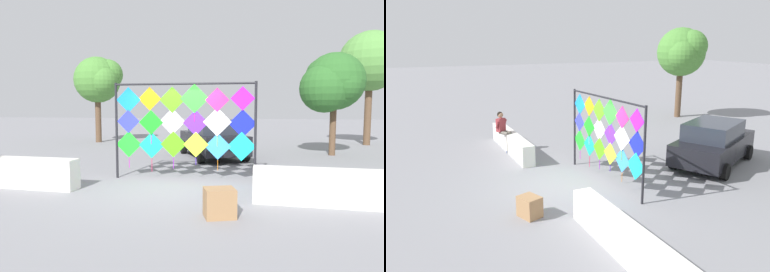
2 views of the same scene
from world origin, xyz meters
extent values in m
plane|color=gray|center=(0.00, 0.00, 0.00)|extent=(120.00, 120.00, 0.00)
cube|color=silver|center=(4.35, -0.43, 0.38)|extent=(4.47, 0.46, 0.75)
cylinder|color=#232328|center=(-1.77, 1.15, 1.35)|extent=(0.07, 0.07, 2.70)
cylinder|color=#232328|center=(2.10, 1.39, 1.35)|extent=(0.07, 0.07, 2.70)
cylinder|color=#232328|center=(0.17, 1.27, 2.65)|extent=(3.87, 0.29, 0.06)
cube|color=#26EA2F|center=(-1.42, 1.19, 0.97)|extent=(0.74, 0.06, 0.75)
cylinder|color=#E516DB|center=(-1.42, 1.20, 0.45)|extent=(0.02, 0.02, 0.30)
cube|color=#19CD9A|center=(-0.75, 1.22, 0.96)|extent=(0.74, 0.06, 0.74)
cylinder|color=#E51651|center=(-0.75, 1.23, 0.39)|extent=(0.02, 0.02, 0.39)
cube|color=#56E818|center=(-0.13, 1.26, 0.99)|extent=(0.73, 0.06, 0.73)
cylinder|color=#A816E5|center=(-0.13, 1.27, 0.47)|extent=(0.02, 0.02, 0.32)
cube|color=#CDF833|center=(0.51, 1.29, 1.00)|extent=(0.70, 0.05, 0.70)
cylinder|color=#4316E5|center=(0.51, 1.30, 0.54)|extent=(0.02, 0.02, 0.21)
cube|color=#399FF7|center=(1.11, 1.34, 0.95)|extent=(0.73, 0.06, 0.73)
cylinder|color=orange|center=(1.10, 1.35, 0.44)|extent=(0.02, 0.02, 0.30)
cube|color=#1ADEEE|center=(1.74, 1.38, 0.96)|extent=(0.79, 0.06, 0.79)
cube|color=#3640F2|center=(-1.41, 1.17, 1.62)|extent=(0.65, 0.05, 0.65)
cube|color=#1DD023|center=(-0.75, 1.20, 1.60)|extent=(0.69, 0.05, 0.69)
cylinder|color=#E516DE|center=(-0.75, 1.21, 1.12)|extent=(0.02, 0.02, 0.27)
cube|color=white|center=(-0.16, 1.26, 1.62)|extent=(0.74, 0.06, 0.74)
cube|color=#6A2BF2|center=(0.50, 1.29, 1.59)|extent=(0.71, 0.06, 0.71)
cylinder|color=#A4E516|center=(0.50, 1.30, 1.06)|extent=(0.02, 0.02, 0.35)
cube|color=white|center=(1.09, 1.32, 1.62)|extent=(0.78, 0.06, 0.78)
cylinder|color=#BBE516|center=(1.09, 1.33, 1.09)|extent=(0.02, 0.02, 0.28)
cube|color=#1824E9|center=(1.77, 1.39, 1.58)|extent=(0.76, 0.06, 0.76)
cube|color=#1892F6|center=(-1.40, 1.18, 2.22)|extent=(0.71, 0.06, 0.71)
cylinder|color=orange|center=(-1.40, 1.19, 1.71)|extent=(0.02, 0.02, 0.31)
cube|color=gold|center=(-0.79, 1.22, 2.25)|extent=(0.65, 0.05, 0.65)
cylinder|color=blue|center=(-0.79, 1.23, 1.77)|extent=(0.02, 0.02, 0.31)
cube|color=#56D71B|center=(-0.15, 1.24, 2.22)|extent=(0.71, 0.06, 0.71)
cube|color=#3AEF39|center=(0.47, 1.28, 2.25)|extent=(0.79, 0.06, 0.79)
cylinder|color=#E416E5|center=(0.47, 1.29, 1.74)|extent=(0.02, 0.02, 0.24)
cube|color=#E62D89|center=(1.09, 1.31, 2.21)|extent=(0.66, 0.05, 0.66)
cube|color=#AE1EED|center=(1.76, 1.35, 2.25)|extent=(0.65, 0.05, 0.65)
cube|color=navy|center=(-4.12, -0.59, 0.04)|extent=(0.26, 0.21, 0.09)
cube|color=navy|center=(-4.21, -0.44, 0.04)|extent=(0.26, 0.21, 0.09)
cube|color=black|center=(0.26, 5.65, 0.63)|extent=(3.38, 4.38, 0.72)
cube|color=#282D38|center=(0.33, 5.52, 1.28)|extent=(2.39, 2.71, 0.58)
cylinder|color=black|center=(-1.13, 6.48, 0.27)|extent=(0.43, 0.58, 0.54)
cylinder|color=black|center=(0.41, 7.27, 0.27)|extent=(0.43, 0.58, 0.54)
cylinder|color=black|center=(0.12, 4.03, 0.27)|extent=(0.43, 0.58, 0.54)
cylinder|color=black|center=(1.66, 4.82, 0.27)|extent=(0.43, 0.58, 0.54)
cube|color=#9E754C|center=(1.55, -1.61, 0.27)|extent=(0.66, 0.60, 0.53)
cylinder|color=brown|center=(-7.30, 10.25, 1.44)|extent=(0.34, 0.34, 2.88)
sphere|color=#4C8938|center=(-7.30, 10.25, 3.69)|extent=(2.69, 2.69, 2.69)
sphere|color=#4C8938|center=(-6.70, 10.43, 4.01)|extent=(1.75, 1.75, 1.75)
sphere|color=#4C8938|center=(-6.77, 9.89, 3.58)|extent=(1.77, 1.77, 1.77)
sphere|color=#4C8938|center=(-7.04, 10.61, 3.83)|extent=(1.57, 1.57, 1.57)
cylinder|color=brown|center=(5.19, 7.33, 1.20)|extent=(0.26, 0.26, 2.40)
sphere|color=#2D6628|center=(5.19, 7.33, 3.12)|extent=(2.41, 2.41, 2.41)
sphere|color=#2D6628|center=(4.74, 7.56, 3.45)|extent=(1.35, 1.35, 1.35)
sphere|color=#2D6628|center=(5.39, 6.95, 2.99)|extent=(1.61, 1.61, 1.61)
sphere|color=#2D6628|center=(4.77, 7.03, 2.83)|extent=(2.04, 2.04, 2.04)
cylinder|color=brown|center=(7.87, 11.98, 1.79)|extent=(0.35, 0.35, 3.58)
sphere|color=#569342|center=(7.87, 11.98, 4.54)|extent=(3.21, 3.21, 3.21)
sphere|color=#569342|center=(8.15, 11.80, 4.95)|extent=(2.06, 2.06, 2.06)
sphere|color=#569342|center=(7.89, 12.71, 4.43)|extent=(2.02, 2.02, 2.02)
camera|label=1|loc=(2.30, -7.32, 1.96)|focal=30.23mm
camera|label=2|loc=(10.07, -4.26, 4.30)|focal=35.77mm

